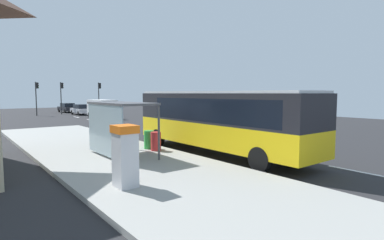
% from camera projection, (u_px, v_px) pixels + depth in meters
% --- Properties ---
extents(ground_plane, '(56.00, 92.00, 0.04)m').
position_uv_depth(ground_plane, '(126.00, 128.00, 27.73)').
color(ground_plane, '#262628').
extents(sidewalk_platform, '(6.20, 30.00, 0.18)m').
position_uv_depth(sidewalk_platform, '(115.00, 157.00, 14.37)').
color(sidewalk_platform, '#999993').
rests_on(sidewalk_platform, ground).
extents(lane_stripe_seg_0, '(0.16, 2.20, 0.01)m').
position_uv_depth(lane_stripe_seg_0, '(355.00, 171.00, 12.19)').
color(lane_stripe_seg_0, silver).
rests_on(lane_stripe_seg_0, ground).
extents(lane_stripe_seg_1, '(0.16, 2.20, 0.01)m').
position_uv_depth(lane_stripe_seg_1, '(257.00, 152.00, 16.11)').
color(lane_stripe_seg_1, silver).
rests_on(lane_stripe_seg_1, ground).
extents(lane_stripe_seg_2, '(0.16, 2.20, 0.01)m').
position_uv_depth(lane_stripe_seg_2, '(198.00, 141.00, 20.03)').
color(lane_stripe_seg_2, silver).
rests_on(lane_stripe_seg_2, ground).
extents(lane_stripe_seg_3, '(0.16, 2.20, 0.01)m').
position_uv_depth(lane_stripe_seg_3, '(158.00, 133.00, 23.96)').
color(lane_stripe_seg_3, silver).
rests_on(lane_stripe_seg_3, ground).
extents(lane_stripe_seg_4, '(0.16, 2.20, 0.01)m').
position_uv_depth(lane_stripe_seg_4, '(129.00, 127.00, 27.88)').
color(lane_stripe_seg_4, silver).
rests_on(lane_stripe_seg_4, ground).
extents(lane_stripe_seg_5, '(0.16, 2.20, 0.01)m').
position_uv_depth(lane_stripe_seg_5, '(107.00, 123.00, 31.80)').
color(lane_stripe_seg_5, silver).
rests_on(lane_stripe_seg_5, ground).
extents(lane_stripe_seg_6, '(0.16, 2.20, 0.01)m').
position_uv_depth(lane_stripe_seg_6, '(90.00, 120.00, 35.72)').
color(lane_stripe_seg_6, silver).
rests_on(lane_stripe_seg_6, ground).
extents(lane_stripe_seg_7, '(0.16, 2.20, 0.01)m').
position_uv_depth(lane_stripe_seg_7, '(76.00, 117.00, 39.65)').
color(lane_stripe_seg_7, silver).
rests_on(lane_stripe_seg_7, ground).
extents(bus, '(2.55, 11.01, 3.21)m').
position_uv_depth(bus, '(217.00, 118.00, 15.55)').
color(bus, yellow).
rests_on(bus, ground).
extents(white_van, '(2.11, 5.24, 2.30)m').
position_uv_depth(white_van, '(102.00, 108.00, 37.79)').
color(white_van, white).
rests_on(white_van, ground).
extents(sedan_near, '(1.86, 4.41, 1.52)m').
position_uv_depth(sedan_near, '(81.00, 109.00, 44.27)').
color(sedan_near, '#B7B7BC').
rests_on(sedan_near, ground).
extents(sedan_far, '(1.96, 4.46, 1.52)m').
position_uv_depth(sedan_far, '(67.00, 108.00, 49.64)').
color(sedan_far, black).
rests_on(sedan_far, ground).
extents(ticket_machine, '(0.66, 0.76, 1.94)m').
position_uv_depth(ticket_machine, '(125.00, 155.00, 9.50)').
color(ticket_machine, silver).
rests_on(ticket_machine, sidewalk_platform).
extents(recycling_bin_red, '(0.52, 0.52, 0.95)m').
position_uv_depth(recycling_bin_red, '(156.00, 141.00, 15.61)').
color(recycling_bin_red, red).
rests_on(recycling_bin_red, sidewalk_platform).
extents(recycling_bin_green, '(0.52, 0.52, 0.95)m').
position_uv_depth(recycling_bin_green, '(149.00, 140.00, 16.16)').
color(recycling_bin_green, green).
rests_on(recycling_bin_green, sidewalk_platform).
extents(traffic_light_near_side, '(0.49, 0.28, 4.75)m').
position_uv_depth(traffic_light_near_side, '(99.00, 93.00, 46.87)').
color(traffic_light_near_side, '#2D2D2D').
rests_on(traffic_light_near_side, ground).
extents(traffic_light_far_side, '(0.49, 0.28, 4.69)m').
position_uv_depth(traffic_light_far_side, '(37.00, 93.00, 42.22)').
color(traffic_light_far_side, '#2D2D2D').
rests_on(traffic_light_far_side, ground).
extents(traffic_light_median, '(0.49, 0.28, 4.74)m').
position_uv_depth(traffic_light_median, '(62.00, 93.00, 45.00)').
color(traffic_light_median, '#2D2D2D').
rests_on(traffic_light_median, ground).
extents(bus_shelter, '(1.80, 4.00, 2.50)m').
position_uv_depth(bus_shelter, '(115.00, 115.00, 14.05)').
color(bus_shelter, '#4C4C51').
rests_on(bus_shelter, sidewalk_platform).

